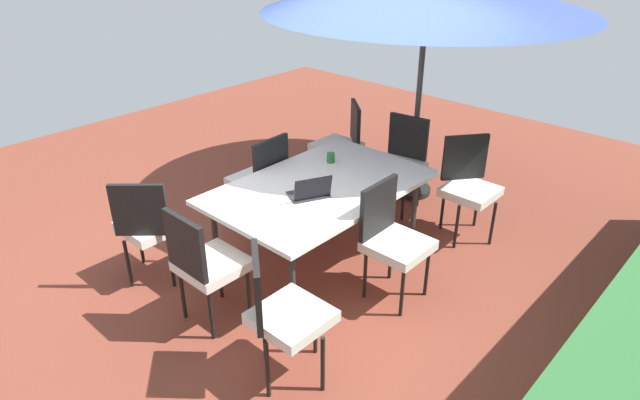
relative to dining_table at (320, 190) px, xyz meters
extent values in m
cube|color=brown|center=(0.00, 0.00, -0.71)|extent=(10.00, 10.00, 0.02)
cube|color=white|center=(0.00, 0.00, 0.03)|extent=(1.93, 1.23, 0.04)
cylinder|color=#333333|center=(-0.81, -0.46, -0.35)|extent=(0.05, 0.05, 0.70)
cylinder|color=#333333|center=(0.81, -0.46, -0.35)|extent=(0.05, 0.05, 0.70)
cylinder|color=#333333|center=(-0.81, 0.46, -0.35)|extent=(0.05, 0.05, 0.70)
cylinder|color=#333333|center=(0.81, 0.46, -0.35)|extent=(0.05, 0.05, 0.70)
cylinder|color=#4C4C4C|center=(-1.68, -0.14, 0.49)|extent=(0.06, 0.06, 2.38)
cylinder|color=black|center=(-1.68, -0.14, -0.67)|extent=(0.44, 0.44, 0.06)
cube|color=silver|center=(-1.23, -0.88, -0.21)|extent=(0.46, 0.46, 0.08)
cube|color=black|center=(-1.39, -0.74, 0.06)|extent=(0.32, 0.35, 0.45)
cylinder|color=black|center=(-1.21, -1.13, -0.47)|extent=(0.03, 0.03, 0.45)
cylinder|color=black|center=(-0.97, -0.86, -0.47)|extent=(0.03, 0.03, 0.45)
cylinder|color=black|center=(-1.48, -0.89, -0.47)|extent=(0.03, 0.03, 0.45)
cylinder|color=black|center=(-1.24, -0.62, -0.47)|extent=(0.03, 0.03, 0.45)
cube|color=silver|center=(1.17, -0.02, -0.21)|extent=(0.46, 0.46, 0.08)
cube|color=black|center=(1.38, -0.02, 0.06)|extent=(0.04, 0.44, 0.45)
cylinder|color=black|center=(0.99, 0.16, -0.47)|extent=(0.03, 0.03, 0.45)
cylinder|color=black|center=(0.99, -0.20, -0.47)|extent=(0.03, 0.03, 0.45)
cylinder|color=black|center=(1.35, 0.16, -0.47)|extent=(0.03, 0.03, 0.45)
cylinder|color=black|center=(1.35, -0.20, -0.47)|extent=(0.03, 0.03, 0.45)
cube|color=silver|center=(-0.02, -0.87, -0.21)|extent=(0.46, 0.46, 0.08)
cube|color=black|center=(-0.03, -0.66, 0.06)|extent=(0.44, 0.06, 0.45)
cylinder|color=black|center=(-0.20, -1.06, -0.47)|extent=(0.03, 0.03, 0.45)
cylinder|color=black|center=(0.16, -1.04, -0.47)|extent=(0.03, 0.03, 0.45)
cylinder|color=black|center=(-0.21, -0.70, -0.47)|extent=(0.03, 0.03, 0.45)
cylinder|color=black|center=(0.15, -0.68, -0.47)|extent=(0.03, 0.03, 0.45)
cube|color=silver|center=(-1.24, -0.05, -0.21)|extent=(0.46, 0.46, 0.08)
cube|color=black|center=(-1.45, -0.08, 0.06)|extent=(0.10, 0.44, 0.45)
cylinder|color=black|center=(-1.04, -0.20, -0.47)|extent=(0.03, 0.03, 0.45)
cylinder|color=black|center=(-1.09, 0.15, -0.47)|extent=(0.03, 0.03, 0.45)
cylinder|color=black|center=(-1.40, -0.25, -0.47)|extent=(0.03, 0.03, 0.45)
cylinder|color=black|center=(-1.44, 0.10, -0.47)|extent=(0.03, 0.03, 0.45)
cube|color=silver|center=(-1.24, 0.80, -0.21)|extent=(0.46, 0.46, 0.08)
cube|color=black|center=(-1.36, 0.63, 0.06)|extent=(0.37, 0.30, 0.45)
cylinder|color=black|center=(-0.98, 0.83, -0.47)|extent=(0.03, 0.03, 0.45)
cylinder|color=black|center=(-1.27, 1.05, -0.47)|extent=(0.03, 0.03, 0.45)
cylinder|color=black|center=(-1.20, 0.55, -0.47)|extent=(0.03, 0.03, 0.45)
cylinder|color=black|center=(-1.49, 0.77, -0.47)|extent=(0.03, 0.03, 0.45)
cube|color=silver|center=(0.01, 0.85, -0.21)|extent=(0.46, 0.46, 0.08)
cube|color=black|center=(0.02, 0.64, 0.06)|extent=(0.44, 0.05, 0.45)
cylinder|color=black|center=(0.19, 1.04, -0.47)|extent=(0.03, 0.03, 0.45)
cylinder|color=black|center=(-0.17, 1.03, -0.47)|extent=(0.03, 0.03, 0.45)
cylinder|color=black|center=(0.20, 0.68, -0.47)|extent=(0.03, 0.03, 0.45)
cylinder|color=black|center=(-0.16, 0.67, -0.47)|extent=(0.03, 0.03, 0.45)
cube|color=silver|center=(1.17, -0.87, -0.21)|extent=(0.46, 0.46, 0.08)
cube|color=black|center=(1.32, -0.73, 0.06)|extent=(0.33, 0.35, 0.45)
cylinder|color=black|center=(0.91, -0.86, -0.47)|extent=(0.03, 0.03, 0.45)
cylinder|color=black|center=(1.16, -1.12, -0.47)|extent=(0.03, 0.03, 0.45)
cylinder|color=black|center=(1.17, -0.61, -0.47)|extent=(0.03, 0.03, 0.45)
cylinder|color=black|center=(1.42, -0.88, -0.47)|extent=(0.03, 0.03, 0.45)
cube|color=silver|center=(1.20, 0.85, -0.21)|extent=(0.46, 0.46, 0.08)
cube|color=black|center=(1.36, 0.72, 0.06)|extent=(0.31, 0.36, 0.45)
cylinder|color=black|center=(1.17, 1.10, -0.47)|extent=(0.03, 0.03, 0.45)
cylinder|color=black|center=(0.94, 0.82, -0.47)|extent=(0.03, 0.03, 0.45)
cylinder|color=black|center=(1.45, 0.87, -0.47)|extent=(0.03, 0.03, 0.45)
cylinder|color=black|center=(1.22, 0.59, -0.47)|extent=(0.03, 0.03, 0.45)
cube|color=#2D2D33|center=(0.21, 0.06, 0.05)|extent=(0.38, 0.34, 0.02)
cube|color=black|center=(0.26, 0.16, 0.16)|extent=(0.31, 0.18, 0.20)
cylinder|color=#286B33|center=(-0.43, -0.25, 0.09)|extent=(0.07, 0.07, 0.09)
camera|label=1|loc=(3.17, 2.91, 2.15)|focal=31.06mm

